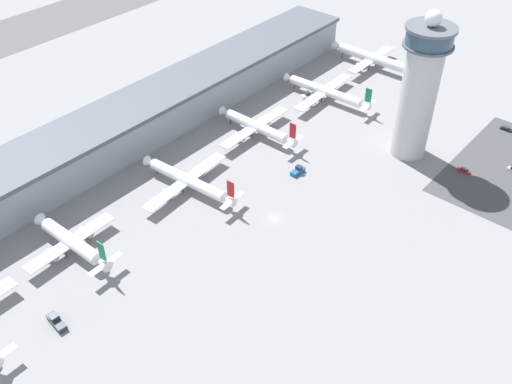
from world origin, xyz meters
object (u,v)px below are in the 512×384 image
at_px(control_tower, 419,89).
at_px(service_truck_fuel, 56,321).
at_px(airplane_gate_delta, 256,126).
at_px(airplane_gate_charlie, 188,180).
at_px(car_grey_coupe, 464,170).
at_px(car_black_suv, 506,129).
at_px(service_truck_baggage, 298,171).
at_px(service_truck_catering, 308,96).
at_px(airplane_gate_bravo, 72,242).
at_px(airplane_gate_foxtrot, 374,59).
at_px(airplane_gate_echo, 326,91).

relative_size(control_tower, service_truck_fuel, 7.46).
bearing_deg(airplane_gate_delta, airplane_gate_charlie, -174.28).
bearing_deg(car_grey_coupe, car_black_suv, -1.17).
xyz_separation_m(airplane_gate_charlie, car_grey_coupe, (72.04, -68.52, -3.35)).
height_order(service_truck_fuel, service_truck_baggage, service_truck_fuel).
bearing_deg(service_truck_baggage, service_truck_catering, 32.50).
distance_m(control_tower, car_grey_coupe, 34.38).
relative_size(airplane_gate_bravo, airplane_gate_foxtrot, 0.73).
xyz_separation_m(airplane_gate_bravo, car_grey_coupe, (116.29, -73.14, -3.63)).
relative_size(control_tower, airplane_gate_delta, 1.49).
distance_m(control_tower, airplane_gate_foxtrot, 73.05).
xyz_separation_m(airplane_gate_foxtrot, service_truck_fuel, (-185.25, -14.95, -3.79)).
height_order(service_truck_catering, service_truck_fuel, service_truck_catering).
xyz_separation_m(control_tower, service_truck_catering, (8.66, 52.82, -25.87)).
xyz_separation_m(airplane_gate_charlie, service_truck_baggage, (32.25, -23.27, -2.92)).
xyz_separation_m(control_tower, car_grey_coupe, (2.17, -21.92, -26.39)).
bearing_deg(car_grey_coupe, airplane_gate_echo, 81.76).
distance_m(airplane_gate_delta, car_black_suv, 100.20).
distance_m(airplane_gate_foxtrot, service_truck_catering, 43.57).
height_order(airplane_gate_charlie, service_truck_catering, airplane_gate_charlie).
relative_size(airplane_gate_bravo, airplane_gate_echo, 0.78).
bearing_deg(airplane_gate_foxtrot, car_grey_coupe, -125.79).
bearing_deg(service_truck_baggage, car_grey_coupe, -48.68).
height_order(airplane_gate_foxtrot, car_black_suv, airplane_gate_foxtrot).
relative_size(control_tower, airplane_gate_foxtrot, 1.22).
bearing_deg(airplane_gate_charlie, car_grey_coupe, -43.57).
bearing_deg(service_truck_catering, car_grey_coupe, -94.96).
height_order(airplane_gate_charlie, car_grey_coupe, airplane_gate_charlie).
bearing_deg(airplane_gate_delta, car_black_suv, -47.16).
distance_m(airplane_gate_echo, car_black_suv, 74.39).
height_order(airplane_gate_bravo, airplane_gate_charlie, airplane_gate_bravo).
bearing_deg(car_black_suv, airplane_gate_echo, 111.71).
distance_m(airplane_gate_bravo, car_black_suv, 170.55).
xyz_separation_m(airplane_gate_delta, service_truck_fuel, (-105.07, -19.00, -3.18)).
xyz_separation_m(airplane_gate_charlie, car_black_suv, (109.41, -69.29, -3.39)).
height_order(airplane_gate_bravo, airplane_gate_foxtrot, airplane_gate_foxtrot).
height_order(airplane_gate_delta, service_truck_catering, airplane_gate_delta).
bearing_deg(service_truck_catering, control_tower, -99.31).
bearing_deg(airplane_gate_charlie, control_tower, -33.71).
height_order(airplane_gate_bravo, service_truck_baggage, airplane_gate_bravo).
bearing_deg(airplane_gate_charlie, airplane_gate_bravo, 174.05).
bearing_deg(car_black_suv, control_tower, 150.17).
distance_m(airplane_gate_charlie, service_truck_baggage, 39.87).
distance_m(airplane_gate_charlie, airplane_gate_delta, 41.53).
distance_m(airplane_gate_echo, airplane_gate_foxtrot, 39.58).
relative_size(service_truck_baggage, car_black_suv, 1.36).
relative_size(airplane_gate_charlie, car_grey_coupe, 8.87).
bearing_deg(airplane_gate_delta, service_truck_catering, 3.20).
height_order(control_tower, airplane_gate_charlie, control_tower).
height_order(control_tower, airplane_gate_echo, control_tower).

